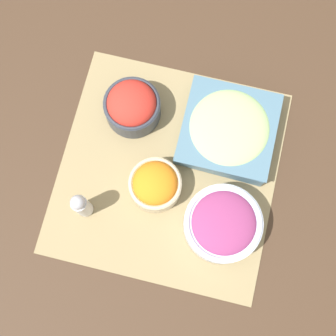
% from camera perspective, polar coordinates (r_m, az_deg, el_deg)
% --- Properties ---
extents(ground_plane, '(3.00, 3.00, 0.00)m').
position_cam_1_polar(ground_plane, '(1.02, -0.00, -0.43)').
color(ground_plane, '#422D1E').
extents(placemat, '(0.46, 0.47, 0.00)m').
position_cam_1_polar(placemat, '(1.01, -0.00, -0.41)').
color(placemat, '#937F56').
rests_on(placemat, ground_plane).
extents(carrot_bowl, '(0.11, 0.11, 0.08)m').
position_cam_1_polar(carrot_bowl, '(0.97, -1.56, -2.02)').
color(carrot_bowl, beige).
rests_on(carrot_bowl, placemat).
extents(onion_bowl, '(0.16, 0.16, 0.07)m').
position_cam_1_polar(onion_bowl, '(0.96, 6.71, -6.76)').
color(onion_bowl, silver).
rests_on(onion_bowl, placemat).
extents(tomato_bowl, '(0.12, 0.12, 0.09)m').
position_cam_1_polar(tomato_bowl, '(1.01, -4.39, 7.57)').
color(tomato_bowl, '#333842').
rests_on(tomato_bowl, placemat).
extents(cucumber_bowl, '(0.20, 0.20, 0.06)m').
position_cam_1_polar(cucumber_bowl, '(1.01, 7.40, 4.69)').
color(cucumber_bowl, slate).
rests_on(cucumber_bowl, placemat).
extents(pepper_shaker, '(0.03, 0.03, 0.11)m').
position_cam_1_polar(pepper_shaker, '(0.96, -10.53, -4.50)').
color(pepper_shaker, silver).
rests_on(pepper_shaker, placemat).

